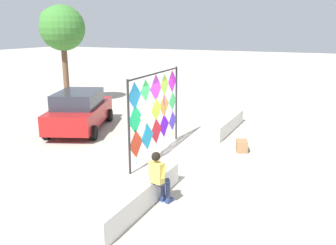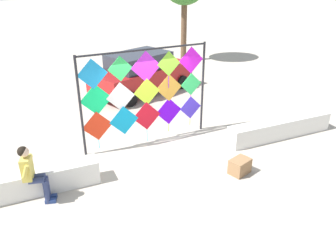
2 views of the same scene
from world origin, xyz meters
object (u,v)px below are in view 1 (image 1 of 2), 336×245
at_px(kite_display_rack, 155,108).
at_px(parked_car, 80,110).
at_px(tree_far_right, 61,28).
at_px(seated_vendor, 159,174).
at_px(cardboard_box_large, 242,146).

xyz_separation_m(kite_display_rack, parked_car, (1.43, 4.41, -0.81)).
bearing_deg(kite_display_rack, tree_far_right, 57.88).
bearing_deg(kite_display_rack, seated_vendor, -151.45).
height_order(kite_display_rack, seated_vendor, kite_display_rack).
distance_m(seated_vendor, parked_car, 7.80).
bearing_deg(tree_far_right, cardboard_box_large, -108.67).
bearing_deg(cardboard_box_large, tree_far_right, 71.33).
bearing_deg(kite_display_rack, parked_car, 72.09).
height_order(kite_display_rack, cardboard_box_large, kite_display_rack).
bearing_deg(parked_car, kite_display_rack, -107.91).
distance_m(cardboard_box_large, tree_far_right, 12.59).
bearing_deg(parked_car, tree_far_right, 46.58).
bearing_deg(seated_vendor, cardboard_box_large, -9.77).
xyz_separation_m(parked_car, tree_far_right, (3.99, 4.22, 3.45)).
height_order(parked_car, cardboard_box_large, parked_car).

